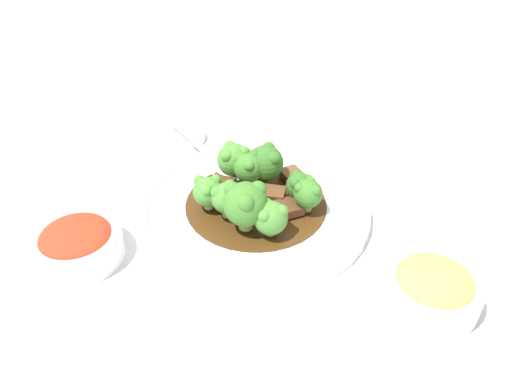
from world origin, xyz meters
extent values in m
plane|color=silver|center=(0.00, 0.00, 0.00)|extent=(4.00, 4.00, 0.00)
cylinder|color=white|center=(0.00, 0.00, 0.01)|extent=(0.30, 0.30, 0.01)
torus|color=white|center=(0.00, 0.00, 0.01)|extent=(0.30, 0.30, 0.01)
cylinder|color=#4C2D14|center=(0.00, 0.00, 0.01)|extent=(0.19, 0.19, 0.00)
cube|color=brown|center=(-0.04, 0.06, 0.02)|extent=(0.05, 0.04, 0.01)
cube|color=brown|center=(-0.01, 0.01, 0.03)|extent=(0.04, 0.06, 0.01)
cube|color=#56331E|center=(0.03, 0.03, 0.02)|extent=(0.05, 0.06, 0.01)
cube|color=#56331E|center=(-0.03, -0.05, 0.02)|extent=(0.08, 0.06, 0.01)
cube|color=brown|center=(0.00, -0.02, 0.02)|extent=(0.06, 0.07, 0.01)
cylinder|color=#7FA84C|center=(0.05, -0.02, 0.03)|extent=(0.02, 0.02, 0.02)
sphere|color=#427F2D|center=(0.05, -0.02, 0.06)|extent=(0.05, 0.05, 0.05)
sphere|color=#427F2D|center=(0.07, -0.02, 0.07)|extent=(0.02, 0.02, 0.02)
sphere|color=#427F2D|center=(0.04, 0.00, 0.07)|extent=(0.02, 0.02, 0.02)
sphere|color=#427F2D|center=(0.04, -0.03, 0.07)|extent=(0.02, 0.02, 0.02)
cylinder|color=#7FA84C|center=(0.03, -0.04, 0.03)|extent=(0.01, 0.01, 0.01)
sphere|color=#4C8E38|center=(0.03, -0.04, 0.05)|extent=(0.04, 0.04, 0.04)
sphere|color=#4C8E38|center=(0.04, -0.03, 0.06)|extent=(0.01, 0.01, 0.01)
sphere|color=#4C8E38|center=(0.02, -0.03, 0.06)|extent=(0.01, 0.01, 0.01)
sphere|color=#4C8E38|center=(0.03, -0.05, 0.06)|extent=(0.01, 0.01, 0.01)
cylinder|color=#8EB756|center=(0.00, 0.06, 0.02)|extent=(0.01, 0.01, 0.01)
sphere|color=#387028|center=(0.00, 0.06, 0.04)|extent=(0.03, 0.03, 0.03)
sphere|color=#387028|center=(0.00, 0.07, 0.05)|extent=(0.01, 0.01, 0.01)
sphere|color=#387028|center=(-0.01, 0.05, 0.05)|extent=(0.01, 0.01, 0.01)
sphere|color=#387028|center=(0.01, 0.05, 0.05)|extent=(0.01, 0.01, 0.01)
cylinder|color=#8EB756|center=(0.01, -0.06, 0.02)|extent=(0.01, 0.01, 0.01)
sphere|color=#4C8E38|center=(0.01, -0.06, 0.04)|extent=(0.04, 0.04, 0.04)
sphere|color=#4C8E38|center=(0.00, -0.05, 0.05)|extent=(0.01, 0.01, 0.01)
sphere|color=#4C8E38|center=(0.00, -0.07, 0.05)|extent=(0.01, 0.01, 0.01)
sphere|color=#4C8E38|center=(0.02, -0.06, 0.05)|extent=(0.01, 0.01, 0.01)
cylinder|color=#7FA84C|center=(0.02, 0.06, 0.03)|extent=(0.01, 0.01, 0.01)
sphere|color=#427F2D|center=(0.02, 0.06, 0.04)|extent=(0.04, 0.04, 0.04)
sphere|color=#427F2D|center=(0.01, 0.07, 0.06)|extent=(0.01, 0.01, 0.01)
sphere|color=#427F2D|center=(0.02, 0.05, 0.06)|extent=(0.01, 0.01, 0.01)
sphere|color=#427F2D|center=(0.03, 0.07, 0.06)|extent=(0.01, 0.01, 0.01)
cylinder|color=#7FA84C|center=(0.06, 0.01, 0.02)|extent=(0.01, 0.01, 0.01)
sphere|color=#4C8E38|center=(0.06, 0.01, 0.04)|extent=(0.04, 0.04, 0.04)
sphere|color=#4C8E38|center=(0.05, 0.01, 0.05)|extent=(0.02, 0.02, 0.02)
sphere|color=#4C8E38|center=(0.07, 0.01, 0.05)|extent=(0.02, 0.02, 0.02)
sphere|color=#4C8E38|center=(0.07, 0.03, 0.05)|extent=(0.02, 0.02, 0.02)
cylinder|color=#7FA84C|center=(-0.03, -0.01, 0.03)|extent=(0.01, 0.01, 0.02)
sphere|color=#427F2D|center=(-0.03, -0.01, 0.05)|extent=(0.04, 0.04, 0.04)
sphere|color=#427F2D|center=(-0.04, -0.02, 0.06)|extent=(0.02, 0.02, 0.02)
sphere|color=#427F2D|center=(-0.02, -0.01, 0.06)|extent=(0.02, 0.02, 0.02)
sphere|color=#427F2D|center=(-0.04, 0.00, 0.06)|extent=(0.02, 0.02, 0.02)
cylinder|color=#8EB756|center=(-0.04, 0.02, 0.03)|extent=(0.02, 0.02, 0.01)
sphere|color=#387028|center=(-0.04, 0.02, 0.05)|extent=(0.05, 0.05, 0.05)
sphere|color=#387028|center=(-0.04, 0.00, 0.06)|extent=(0.02, 0.02, 0.02)
sphere|color=#387028|center=(-0.03, 0.03, 0.06)|extent=(0.02, 0.02, 0.02)
sphere|color=#387028|center=(-0.06, 0.02, 0.06)|extent=(0.02, 0.02, 0.02)
cylinder|color=#7FA84C|center=(-0.06, -0.03, 0.02)|extent=(0.02, 0.02, 0.01)
sphere|color=#4C8E38|center=(-0.06, -0.03, 0.05)|extent=(0.05, 0.05, 0.05)
sphere|color=#4C8E38|center=(-0.05, -0.04, 0.06)|extent=(0.02, 0.02, 0.02)
sphere|color=#4C8E38|center=(-0.06, -0.01, 0.06)|extent=(0.02, 0.02, 0.02)
sphere|color=#4C8E38|center=(-0.07, -0.03, 0.06)|extent=(0.02, 0.02, 0.02)
ellipsoid|color=silver|center=(-0.07, -0.04, 0.03)|extent=(0.08, 0.07, 0.01)
cylinder|color=silver|center=(-0.16, -0.09, 0.02)|extent=(0.13, 0.08, 0.01)
cylinder|color=white|center=(0.07, -0.22, 0.00)|extent=(0.06, 0.06, 0.01)
cylinder|color=white|center=(0.07, -0.22, 0.02)|extent=(0.11, 0.11, 0.03)
torus|color=white|center=(0.07, -0.22, 0.03)|extent=(0.11, 0.11, 0.01)
ellipsoid|color=red|center=(0.07, -0.22, 0.03)|extent=(0.08, 0.08, 0.02)
cylinder|color=white|center=(0.17, 0.18, 0.00)|extent=(0.06, 0.06, 0.01)
cylinder|color=white|center=(0.17, 0.18, 0.02)|extent=(0.10, 0.10, 0.03)
torus|color=white|center=(0.17, 0.18, 0.03)|extent=(0.10, 0.10, 0.01)
ellipsoid|color=tan|center=(0.17, 0.18, 0.04)|extent=(0.08, 0.08, 0.02)
cylinder|color=white|center=(-0.19, -0.10, 0.01)|extent=(0.06, 0.06, 0.01)
torus|color=white|center=(-0.19, -0.10, 0.01)|extent=(0.06, 0.06, 0.01)
cube|color=white|center=(-0.16, 0.16, 0.00)|extent=(0.12, 0.10, 0.01)
camera|label=1|loc=(0.52, -0.03, 0.42)|focal=35.00mm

